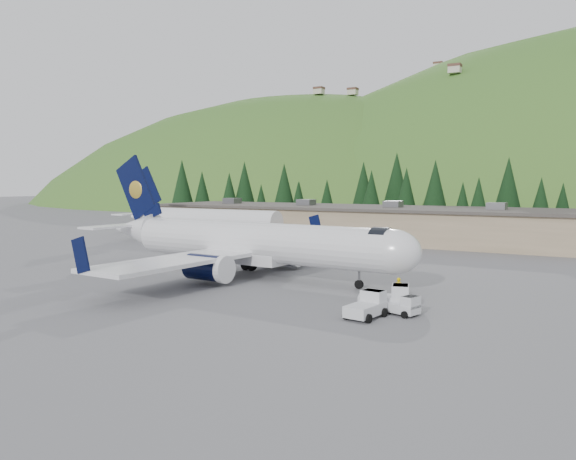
# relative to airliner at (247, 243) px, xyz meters

# --- Properties ---
(ground) EXTENTS (600.00, 600.00, 0.00)m
(ground) POSITION_rel_airliner_xyz_m (1.05, -0.07, -3.17)
(ground) COLOR #5E5E63
(airliner) EXTENTS (35.82, 33.60, 11.89)m
(airliner) POSITION_rel_airliner_xyz_m (0.00, 0.00, 0.00)
(airliner) COLOR white
(airliner) RESTS_ON ground
(second_airliner) EXTENTS (27.50, 11.00, 10.05)m
(second_airliner) POSITION_rel_airliner_xyz_m (-23.88, 21.93, 0.16)
(second_airliner) COLOR white
(second_airliner) RESTS_ON ground
(baggage_tug_a) EXTENTS (3.78, 2.84, 1.83)m
(baggage_tug_a) POSITION_rel_airliner_xyz_m (16.65, -7.13, -2.35)
(baggage_tug_a) COLOR silver
(baggage_tug_a) RESTS_ON ground
(baggage_tug_b) EXTENTS (2.82, 2.09, 1.37)m
(baggage_tug_b) POSITION_rel_airliner_xyz_m (17.96, -7.96, -2.55)
(baggage_tug_b) COLOR silver
(baggage_tug_b) RESTS_ON ground
(baggage_tug_c) EXTENTS (2.26, 3.34, 1.69)m
(baggage_tug_c) POSITION_rel_airliner_xyz_m (16.15, -9.70, -2.41)
(baggage_tug_c) COLOR silver
(baggage_tug_c) RESTS_ON ground
(terminal_building) EXTENTS (71.00, 17.00, 6.10)m
(terminal_building) POSITION_rel_airliner_xyz_m (-3.97, 37.93, -0.54)
(terminal_building) COLOR #927F5F
(terminal_building) RESTS_ON ground
(ramp_worker) EXTENTS (0.65, 0.46, 1.71)m
(ramp_worker) POSITION_rel_airliner_xyz_m (16.08, -3.31, -2.31)
(ramp_worker) COLOR #E5BE00
(ramp_worker) RESTS_ON ground
(tree_line) EXTENTS (111.28, 17.74, 13.72)m
(tree_line) POSITION_rel_airliner_xyz_m (-6.07, 60.52, 3.82)
(tree_line) COLOR black
(tree_line) RESTS_ON ground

